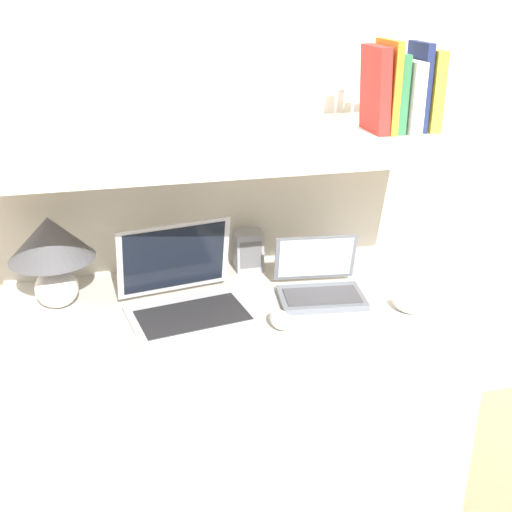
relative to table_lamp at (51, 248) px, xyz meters
name	(u,v)px	position (x,y,z in m)	size (l,w,h in m)	color
wall_back	(201,131)	(0.49, 0.26, 0.26)	(6.00, 0.05, 2.40)	silver
desk	(229,412)	(0.49, -0.14, -0.56)	(1.34, 0.67, 0.75)	silver
back_riser	(209,299)	(0.49, 0.22, -0.33)	(1.34, 0.04, 1.21)	silver
shelf	(219,145)	(0.49, -0.06, 0.29)	(1.34, 0.60, 0.03)	silver
table_lamp	(51,248)	(0.00, 0.00, 0.00)	(0.25, 0.25, 0.28)	white
laptop_large	(186,297)	(0.37, -0.13, -0.14)	(0.39, 0.36, 0.25)	silver
laptop_small	(319,284)	(0.78, -0.12, -0.15)	(0.28, 0.24, 0.18)	slate
computer_mouse	(280,320)	(0.61, -0.28, -0.17)	(0.06, 0.10, 0.04)	white
second_mouse	(405,305)	(1.00, -0.27, -0.17)	(0.08, 0.11, 0.04)	white
router_box	(248,251)	(0.61, 0.13, -0.12)	(0.09, 0.08, 0.13)	gray
book_yellow	(428,90)	(1.11, -0.06, 0.42)	(0.03, 0.14, 0.23)	gold
book_navy	(418,87)	(1.08, -0.06, 0.43)	(0.02, 0.13, 0.25)	navy
book_white	(406,95)	(1.04, -0.06, 0.40)	(0.04, 0.17, 0.20)	silver
book_green	(394,92)	(1.00, -0.06, 0.41)	(0.03, 0.14, 0.22)	#2D7042
book_orange	(386,86)	(0.98, -0.06, 0.43)	(0.02, 0.16, 0.26)	orange
book_red	(375,90)	(0.94, -0.06, 0.42)	(0.04, 0.15, 0.24)	#A82823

